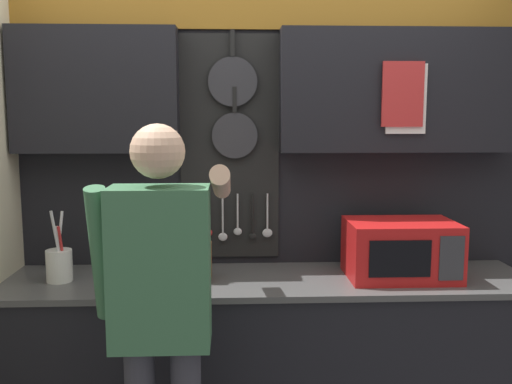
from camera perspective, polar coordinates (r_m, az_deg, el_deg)
name	(u,v)px	position (r m, az deg, el deg)	size (l,w,h in m)	color
base_cabinet_counter	(269,365)	(3.04, 1.31, -16.86)	(2.62, 0.61, 0.91)	black
back_wall_unit	(270,157)	(3.04, 1.38, 3.48)	(3.19, 0.23, 2.41)	black
microwave	(401,249)	(2.95, 14.28, -5.59)	(0.53, 0.37, 0.28)	red
knife_block	(200,261)	(2.84, -5.65, -6.91)	(0.11, 0.15, 0.26)	brown
utensil_crock	(59,264)	(2.96, -19.07, -6.82)	(0.13, 0.13, 0.36)	white
person	(161,300)	(2.28, -9.45, -10.56)	(0.54, 0.65, 1.68)	#383842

